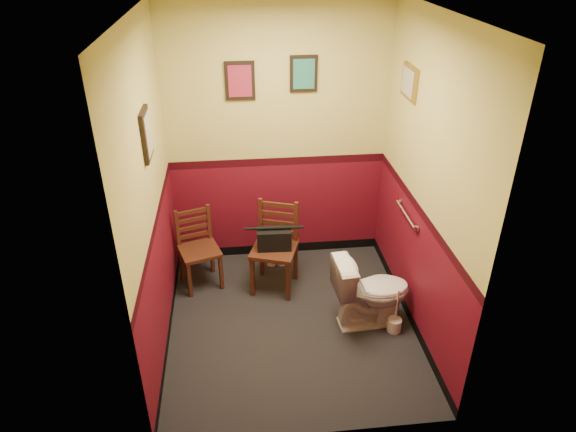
% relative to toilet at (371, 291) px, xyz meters
% --- Properties ---
extents(floor, '(2.20, 2.40, 0.00)m').
position_rel_toilet_xyz_m(floor, '(-0.72, 0.05, -0.34)').
color(floor, black).
rests_on(floor, ground).
extents(ceiling, '(2.20, 2.40, 0.00)m').
position_rel_toilet_xyz_m(ceiling, '(-0.72, 0.05, 2.36)').
color(ceiling, silver).
rests_on(ceiling, ground).
extents(wall_back, '(2.20, 0.00, 2.70)m').
position_rel_toilet_xyz_m(wall_back, '(-0.72, 1.25, 1.01)').
color(wall_back, '#590C1A').
rests_on(wall_back, ground).
extents(wall_front, '(2.20, 0.00, 2.70)m').
position_rel_toilet_xyz_m(wall_front, '(-0.72, -1.15, 1.01)').
color(wall_front, '#590C1A').
rests_on(wall_front, ground).
extents(wall_left, '(0.00, 2.40, 2.70)m').
position_rel_toilet_xyz_m(wall_left, '(-1.82, 0.05, 1.01)').
color(wall_left, '#590C1A').
rests_on(wall_left, ground).
extents(wall_right, '(0.00, 2.40, 2.70)m').
position_rel_toilet_xyz_m(wall_right, '(0.38, 0.05, 1.01)').
color(wall_right, '#590C1A').
rests_on(wall_right, ground).
extents(grab_bar, '(0.05, 0.56, 0.06)m').
position_rel_toilet_xyz_m(grab_bar, '(0.35, 0.30, 0.61)').
color(grab_bar, silver).
rests_on(grab_bar, wall_right).
extents(framed_print_back_a, '(0.28, 0.04, 0.36)m').
position_rel_toilet_xyz_m(framed_print_back_a, '(-1.07, 1.23, 1.61)').
color(framed_print_back_a, black).
rests_on(framed_print_back_a, wall_back).
extents(framed_print_back_b, '(0.26, 0.04, 0.34)m').
position_rel_toilet_xyz_m(framed_print_back_b, '(-0.47, 1.23, 1.66)').
color(framed_print_back_b, black).
rests_on(framed_print_back_b, wall_back).
extents(framed_print_left, '(0.04, 0.30, 0.38)m').
position_rel_toilet_xyz_m(framed_print_left, '(-1.80, 0.15, 1.51)').
color(framed_print_left, black).
rests_on(framed_print_left, wall_left).
extents(framed_print_right, '(0.04, 0.34, 0.28)m').
position_rel_toilet_xyz_m(framed_print_right, '(0.36, 0.65, 1.71)').
color(framed_print_right, olive).
rests_on(framed_print_right, wall_right).
extents(toilet, '(0.73, 0.45, 0.69)m').
position_rel_toilet_xyz_m(toilet, '(0.00, 0.00, 0.00)').
color(toilet, white).
rests_on(toilet, floor).
extents(toilet_brush, '(0.13, 0.13, 0.45)m').
position_rel_toilet_xyz_m(toilet_brush, '(0.20, -0.15, -0.27)').
color(toilet_brush, silver).
rests_on(toilet_brush, floor).
extents(chair_left, '(0.47, 0.47, 0.80)m').
position_rel_toilet_xyz_m(chair_left, '(-1.57, 0.79, 0.06)').
color(chair_left, '#422013').
rests_on(chair_left, floor).
extents(chair_right, '(0.53, 0.53, 0.90)m').
position_rel_toilet_xyz_m(chair_right, '(-0.81, 0.66, 0.10)').
color(chair_right, '#422013').
rests_on(chair_right, floor).
extents(handbag, '(0.33, 0.18, 0.24)m').
position_rel_toilet_xyz_m(handbag, '(-0.82, 0.62, 0.23)').
color(handbag, black).
rests_on(handbag, chair_right).
extents(tp_stack, '(0.20, 0.12, 0.35)m').
position_rel_toilet_xyz_m(tp_stack, '(-0.77, 1.01, -0.20)').
color(tp_stack, silver).
rests_on(tp_stack, floor).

